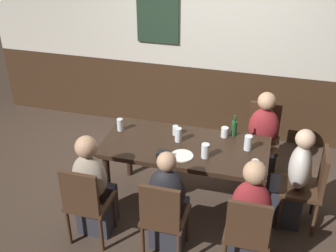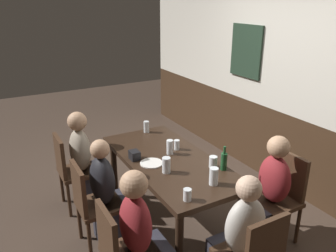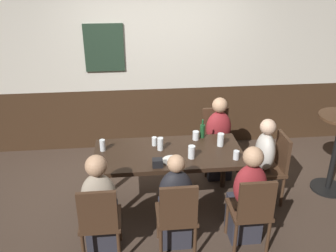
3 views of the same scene
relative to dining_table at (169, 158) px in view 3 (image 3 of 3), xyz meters
name	(u,v)px [view 3 (image 3 of 3)]	position (x,y,z in m)	size (l,w,h in m)	color
ground_plane	(168,204)	(0.00, 0.00, -0.65)	(12.00, 12.00, 0.00)	#423328
wall_back	(157,65)	(-0.01, 1.65, 0.65)	(6.40, 0.13, 2.60)	#3D2819
dining_table	(169,158)	(0.00, 0.00, 0.00)	(1.71, 0.81, 0.74)	black
chair_right_far	(216,136)	(0.75, 0.82, -0.16)	(0.40, 0.40, 0.88)	#422B1C
chair_right_near	(252,209)	(0.75, -0.82, -0.16)	(0.40, 0.40, 0.88)	#422B1C
chair_head_east	(273,164)	(1.27, 0.00, -0.16)	(0.40, 0.40, 0.88)	#422B1C
chair_left_near	(100,219)	(-0.75, -0.82, -0.16)	(0.40, 0.40, 0.88)	#422B1C
chair_mid_near	(177,214)	(0.00, -0.82, -0.16)	(0.40, 0.40, 0.88)	#422B1C
person_right_far	(218,143)	(0.75, 0.65, -0.18)	(0.34, 0.37, 1.11)	#2D2D38
person_right_near	(247,201)	(0.75, -0.66, -0.17)	(0.34, 0.37, 1.13)	#2D2D38
person_head_east	(259,168)	(1.10, 0.00, -0.20)	(0.37, 0.34, 1.10)	#2D2D38
person_left_near	(101,210)	(-0.75, -0.66, -0.18)	(0.34, 0.37, 1.13)	#2D2D38
person_mid_near	(175,207)	(0.00, -0.65, -0.20)	(0.34, 0.37, 1.09)	#2D2D38
beer_glass_tall	(192,153)	(0.24, -0.16, 0.15)	(0.08, 0.08, 0.15)	silver
tumbler_water	(154,142)	(-0.15, 0.18, 0.13)	(0.06, 0.06, 0.11)	silver
pint_glass_pale	(160,145)	(-0.09, 0.06, 0.15)	(0.07, 0.07, 0.15)	silver
pint_glass_stout	(196,136)	(0.36, 0.28, 0.13)	(0.08, 0.08, 0.11)	silver
tumbler_short	(221,141)	(0.63, 0.09, 0.15)	(0.08, 0.08, 0.16)	silver
pint_glass_amber	(103,146)	(-0.75, 0.11, 0.14)	(0.06, 0.06, 0.14)	silver
beer_glass_half	(236,156)	(0.73, -0.24, 0.13)	(0.07, 0.07, 0.10)	silver
beer_bottle_green	(202,130)	(0.46, 0.33, 0.18)	(0.06, 0.06, 0.24)	#194723
plate_white_large	(172,160)	(0.02, -0.21, 0.09)	(0.22, 0.22, 0.01)	white
condiment_caddy	(158,163)	(-0.15, -0.31, 0.13)	(0.11, 0.09, 0.09)	black
side_bar_table	(336,148)	(2.12, 0.12, -0.04)	(0.56, 0.56, 1.05)	black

